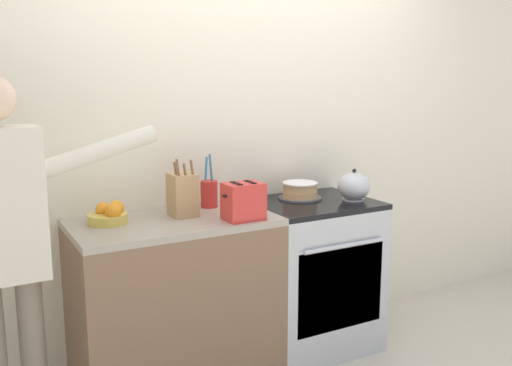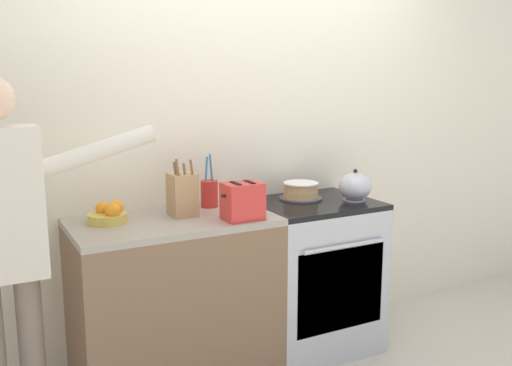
{
  "view_description": "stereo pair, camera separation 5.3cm",
  "coord_description": "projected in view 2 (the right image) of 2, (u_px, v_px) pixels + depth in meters",
  "views": [
    {
      "loc": [
        -1.61,
        -2.4,
        1.63
      ],
      "look_at": [
        -0.14,
        0.26,
        1.05
      ],
      "focal_mm": 40.0,
      "sensor_mm": 36.0,
      "label": 1
    },
    {
      "loc": [
        -1.56,
        -2.43,
        1.63
      ],
      "look_at": [
        -0.14,
        0.26,
        1.05
      ],
      "focal_mm": 40.0,
      "sensor_mm": 36.0,
      "label": 2
    }
  ],
  "objects": [
    {
      "name": "knife_block",
      "position": [
        182.0,
        194.0,
        2.98
      ],
      "size": [
        0.13,
        0.15,
        0.31
      ],
      "color": "tan",
      "rests_on": "counter_cabinet"
    },
    {
      "name": "counter_cabinet",
      "position": [
        175.0,
        301.0,
        3.02
      ],
      "size": [
        1.04,
        0.58,
        0.9
      ],
      "color": "brown",
      "rests_on": "ground_plane"
    },
    {
      "name": "tea_kettle",
      "position": [
        355.0,
        187.0,
        3.35
      ],
      "size": [
        0.24,
        0.19,
        0.19
      ],
      "color": "#B7BABF",
      "rests_on": "stove_range"
    },
    {
      "name": "fruit_bowl",
      "position": [
        109.0,
        214.0,
        2.85
      ],
      "size": [
        0.2,
        0.2,
        0.11
      ],
      "color": "gold",
      "rests_on": "counter_cabinet"
    },
    {
      "name": "wall_back",
      "position": [
        250.0,
        131.0,
        3.41
      ],
      "size": [
        8.0,
        0.04,
        2.6
      ],
      "color": "silver",
      "rests_on": "ground_plane"
    },
    {
      "name": "person_baker",
      "position": [
        5.0,
        233.0,
        2.4
      ],
      "size": [
        0.93,
        0.2,
        1.63
      ],
      "rotation": [
        0.0,
        0.0,
        -0.11
      ],
      "color": "#7A6B5B",
      "rests_on": "ground_plane"
    },
    {
      "name": "layer_cake",
      "position": [
        301.0,
        191.0,
        3.39
      ],
      "size": [
        0.26,
        0.26,
        0.1
      ],
      "color": "#4C4C51",
      "rests_on": "stove_range"
    },
    {
      "name": "stove_range",
      "position": [
        313.0,
        275.0,
        3.42
      ],
      "size": [
        0.7,
        0.61,
        0.9
      ],
      "color": "#B7BABF",
      "rests_on": "ground_plane"
    },
    {
      "name": "utensil_crock",
      "position": [
        209.0,
        193.0,
        3.18
      ],
      "size": [
        0.1,
        0.1,
        0.3
      ],
      "color": "red",
      "rests_on": "counter_cabinet"
    },
    {
      "name": "toaster",
      "position": [
        243.0,
        201.0,
        2.9
      ],
      "size": [
        0.21,
        0.15,
        0.19
      ],
      "color": "red",
      "rests_on": "counter_cabinet"
    }
  ]
}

